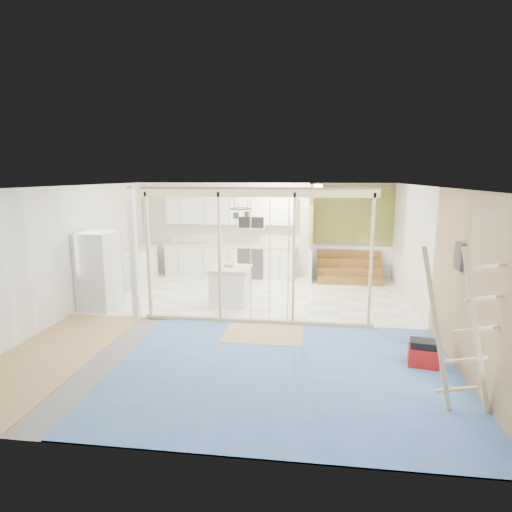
# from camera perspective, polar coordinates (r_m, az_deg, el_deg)

# --- Properties ---
(room) EXTENTS (7.01, 8.01, 2.61)m
(room) POSITION_cam_1_polar(r_m,az_deg,el_deg) (8.03, -2.09, -0.06)
(room) COLOR slate
(room) RESTS_ON ground
(floor_overlays) EXTENTS (7.00, 8.00, 0.03)m
(floor_overlays) POSITION_cam_1_polar(r_m,az_deg,el_deg) (8.41, -1.46, -8.66)
(floor_overlays) COLOR white
(floor_overlays) RESTS_ON room
(stud_frame) EXTENTS (4.66, 0.14, 2.60)m
(stud_frame) POSITION_cam_1_polar(r_m,az_deg,el_deg) (8.03, -4.02, 2.13)
(stud_frame) COLOR #D3C581
(stud_frame) RESTS_ON room
(base_cabinets) EXTENTS (4.45, 2.24, 0.93)m
(base_cabinets) POSITION_cam_1_polar(r_m,az_deg,el_deg) (11.75, -7.12, -0.83)
(base_cabinets) COLOR white
(base_cabinets) RESTS_ON room
(upper_cabinets) EXTENTS (3.60, 0.41, 0.85)m
(upper_cabinets) POSITION_cam_1_polar(r_m,az_deg,el_deg) (11.83, -3.10, 5.93)
(upper_cabinets) COLOR white
(upper_cabinets) RESTS_ON room
(green_partition) EXTENTS (2.25, 1.51, 2.60)m
(green_partition) POSITION_cam_1_polar(r_m,az_deg,el_deg) (11.61, 10.94, 1.31)
(green_partition) COLOR olive
(green_partition) RESTS_ON room
(pot_rack) EXTENTS (0.52, 0.52, 0.72)m
(pot_rack) POSITION_cam_1_polar(r_m,az_deg,el_deg) (9.84, -2.07, 6.01)
(pot_rack) COLOR black
(pot_rack) RESTS_ON room
(sheathing_panel) EXTENTS (0.02, 4.00, 2.60)m
(sheathing_panel) POSITION_cam_1_polar(r_m,az_deg,el_deg) (6.36, 27.24, -4.15)
(sheathing_panel) COLOR tan
(sheathing_panel) RESTS_ON room
(electrical_panel) EXTENTS (0.04, 0.30, 0.40)m
(electrical_panel) POSITION_cam_1_polar(r_m,az_deg,el_deg) (6.82, 25.42, -0.04)
(electrical_panel) COLOR #3D3D43
(electrical_panel) RESTS_ON room
(ceiling_light) EXTENTS (0.32, 0.32, 0.08)m
(ceiling_light) POSITION_cam_1_polar(r_m,az_deg,el_deg) (10.79, 7.99, 9.22)
(ceiling_light) COLOR #FFEABF
(ceiling_light) RESTS_ON room
(fridge) EXTENTS (0.78, 0.75, 1.65)m
(fridge) POSITION_cam_1_polar(r_m,az_deg,el_deg) (9.53, -20.23, -1.93)
(fridge) COLOR silver
(fridge) RESTS_ON room
(island) EXTENTS (0.89, 0.89, 0.84)m
(island) POSITION_cam_1_polar(r_m,az_deg,el_deg) (9.35, -3.45, -4.06)
(island) COLOR white
(island) RESTS_ON room
(bowl) EXTENTS (0.30, 0.30, 0.06)m
(bowl) POSITION_cam_1_polar(r_m,az_deg,el_deg) (9.38, -3.55, -1.16)
(bowl) COLOR beige
(bowl) RESTS_ON island
(soap_bottle_a) EXTENTS (0.15, 0.15, 0.29)m
(soap_bottle_a) POSITION_cam_1_polar(r_m,az_deg,el_deg) (12.16, -10.94, 2.36)
(soap_bottle_a) COLOR silver
(soap_bottle_a) RESTS_ON base_cabinets
(soap_bottle_b) EXTENTS (0.12, 0.12, 0.20)m
(soap_bottle_b) POSITION_cam_1_polar(r_m,az_deg,el_deg) (11.55, 4.30, 1.86)
(soap_bottle_b) COLOR silver
(soap_bottle_b) RESTS_ON base_cabinets
(toolbox) EXTENTS (0.48, 0.39, 0.41)m
(toolbox) POSITION_cam_1_polar(r_m,az_deg,el_deg) (6.95, 21.41, -12.08)
(toolbox) COLOR #B21310
(toolbox) RESTS_ON room
(ladder) EXTENTS (1.07, 0.09, 1.99)m
(ladder) POSITION_cam_1_polar(r_m,az_deg,el_deg) (5.60, 25.72, -8.92)
(ladder) COLOR tan
(ladder) RESTS_ON room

